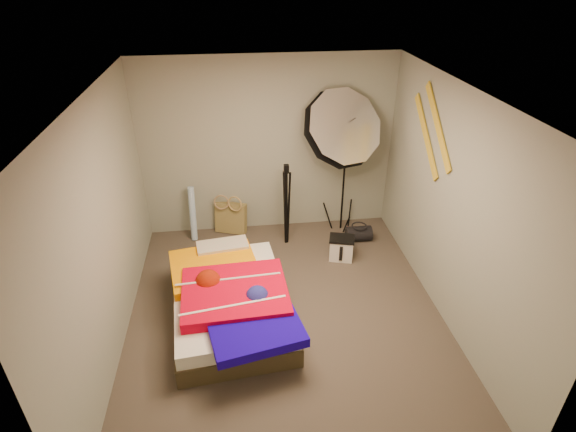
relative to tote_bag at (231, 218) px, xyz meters
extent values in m
plane|color=brown|center=(0.58, -1.90, -0.22)|extent=(4.00, 4.00, 0.00)
plane|color=silver|center=(0.58, -1.90, 2.28)|extent=(4.00, 4.00, 0.00)
plane|color=gray|center=(0.58, 0.10, 1.03)|extent=(3.50, 0.00, 3.50)
plane|color=gray|center=(0.58, -3.90, 1.03)|extent=(3.50, 0.00, 3.50)
plane|color=gray|center=(-1.17, -1.90, 1.03)|extent=(0.00, 4.00, 4.00)
plane|color=gray|center=(2.33, -1.90, 1.03)|extent=(0.00, 4.00, 4.00)
cube|color=#A18E52|center=(0.00, 0.00, 0.00)|extent=(0.49, 0.34, 0.46)
cylinder|color=#5F9EDD|center=(-0.53, -0.11, 0.17)|extent=(0.11, 0.23, 0.78)
cube|color=white|center=(1.45, -0.89, -0.07)|extent=(0.35, 0.29, 0.30)
cylinder|color=black|center=(1.80, -0.48, -0.11)|extent=(0.36, 0.22, 0.22)
cube|color=gold|center=(2.31, -1.30, 1.73)|extent=(0.02, 0.91, 0.78)
cube|color=gold|center=(2.31, -1.05, 1.53)|extent=(0.02, 0.91, 0.78)
cube|color=#473A24|center=(-0.03, -1.86, -0.11)|extent=(1.39, 1.86, 0.23)
cube|color=white|center=(-0.03, -1.86, 0.08)|extent=(1.35, 1.82, 0.16)
cube|color=#FF9C00|center=(-0.20, -1.48, 0.20)|extent=(1.09, 0.99, 0.12)
cube|color=red|center=(0.02, -1.99, 0.21)|extent=(1.14, 0.97, 0.14)
cube|color=#1803C9|center=(0.21, -2.50, 0.19)|extent=(1.00, 0.86, 0.10)
cube|color=#D89AA5|center=(-0.10, -1.12, 0.23)|extent=(0.64, 0.36, 0.12)
cylinder|color=black|center=(1.62, -0.12, 0.63)|extent=(0.03, 0.03, 1.72)
cube|color=black|center=(1.62, -0.12, 1.44)|extent=(0.07, 0.07, 0.11)
cone|color=white|center=(1.48, -0.30, 1.38)|extent=(1.21, 0.99, 1.26)
cylinder|color=black|center=(0.77, -0.40, 0.32)|extent=(0.04, 0.04, 1.08)
cube|color=black|center=(0.77, -0.40, 0.92)|extent=(0.07, 0.07, 0.11)
camera|label=1|loc=(0.12, -5.73, 3.30)|focal=28.00mm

